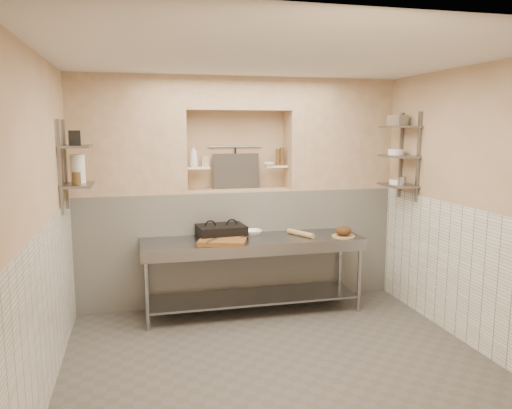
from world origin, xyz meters
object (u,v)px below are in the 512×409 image
object	(u,v)px
mixing_bowl	(252,232)
jug_left	(78,169)
panini_press	(221,231)
rolling_pin	(300,233)
prep_table	(253,260)
bowl_alcove	(269,164)
bread_loaf	(343,231)
bottle_soap	(194,156)
cutting_board	(222,241)

from	to	relation	value
mixing_bowl	jug_left	xyz separation A→B (m)	(-1.94, -0.26, 0.83)
panini_press	rolling_pin	xyz separation A→B (m)	(0.95, -0.13, -0.04)
prep_table	bowl_alcove	size ratio (longest dim) A/B	18.21
bread_loaf	bottle_soap	bearing A→B (deg)	157.47
prep_table	cutting_board	distance (m)	0.50
rolling_pin	bowl_alcove	size ratio (longest dim) A/B	2.89
rolling_pin	bowl_alcove	distance (m)	0.99
rolling_pin	jug_left	world-z (taller)	jug_left
cutting_board	bread_loaf	distance (m)	1.46
mixing_bowl	bread_loaf	xyz separation A→B (m)	(1.03, -0.38, 0.04)
rolling_pin	cutting_board	bearing A→B (deg)	-170.55
bread_loaf	jug_left	world-z (taller)	jug_left
rolling_pin	bottle_soap	xyz separation A→B (m)	(-1.21, 0.53, 0.92)
bowl_alcove	jug_left	xyz separation A→B (m)	(-2.23, -0.56, 0.03)
panini_press	rolling_pin	distance (m)	0.96
bottle_soap	bowl_alcove	bearing A→B (deg)	-1.41
prep_table	mixing_bowl	size ratio (longest dim) A/B	10.94
cutting_board	panini_press	bearing A→B (deg)	83.38
prep_table	bread_loaf	size ratio (longest dim) A/B	13.66
panini_press	cutting_board	distance (m)	0.30
panini_press	bottle_soap	world-z (taller)	bottle_soap
bread_loaf	bowl_alcove	distance (m)	1.26
rolling_pin	jug_left	size ratio (longest dim) A/B	1.38
panini_press	rolling_pin	size ratio (longest dim) A/B	1.42
bowl_alcove	bread_loaf	bearing A→B (deg)	-42.43
mixing_bowl	rolling_pin	xyz separation A→B (m)	(0.55, -0.21, 0.00)
panini_press	bread_loaf	bearing A→B (deg)	-17.06
bowl_alcove	jug_left	world-z (taller)	jug_left
cutting_board	bowl_alcove	xyz separation A→B (m)	(0.72, 0.67, 0.81)
prep_table	panini_press	xyz separation A→B (m)	(-0.36, 0.14, 0.33)
mixing_bowl	bottle_soap	xyz separation A→B (m)	(-0.66, 0.32, 0.92)
prep_table	rolling_pin	xyz separation A→B (m)	(0.59, 0.01, 0.29)
cutting_board	rolling_pin	bearing A→B (deg)	9.45
bread_loaf	bottle_soap	world-z (taller)	bottle_soap
cutting_board	mixing_bowl	size ratio (longest dim) A/B	2.19
prep_table	bowl_alcove	xyz separation A→B (m)	(0.33, 0.52, 1.09)
panini_press	mixing_bowl	xyz separation A→B (m)	(0.40, 0.08, -0.05)
mixing_bowl	bread_loaf	bearing A→B (deg)	-20.21
cutting_board	jug_left	distance (m)	1.74
panini_press	bowl_alcove	size ratio (longest dim) A/B	4.10
cutting_board	bottle_soap	size ratio (longest dim) A/B	1.92
rolling_pin	bread_loaf	size ratio (longest dim) A/B	2.16
prep_table	bottle_soap	size ratio (longest dim) A/B	9.57
jug_left	bottle_soap	bearing A→B (deg)	24.28
mixing_bowl	jug_left	world-z (taller)	jug_left
bottle_soap	rolling_pin	bearing A→B (deg)	-23.70
cutting_board	bottle_soap	world-z (taller)	bottle_soap
cutting_board	bread_loaf	size ratio (longest dim) A/B	2.74
mixing_bowl	jug_left	bearing A→B (deg)	-172.44
prep_table	rolling_pin	world-z (taller)	rolling_pin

